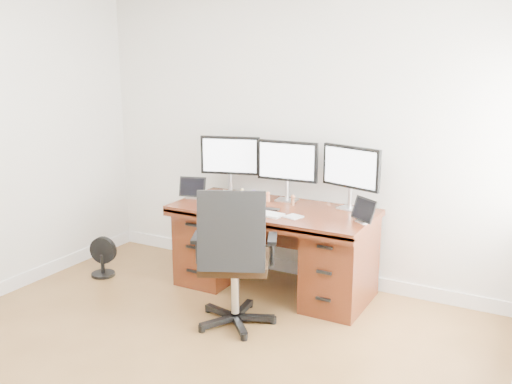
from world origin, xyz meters
The scene contains 17 objects.
back_wall centered at (0.00, 2.25, 1.35)m, with size 4.00×0.10×2.70m, color white.
desk centered at (0.00, 1.83, 0.40)m, with size 1.70×0.80×0.75m.
office_chair centered at (0.05, 1.07, 0.36)m, with size 0.77×0.77×1.09m.
floor_fan centered at (-1.54, 1.35, 0.18)m, with size 0.26×0.22×0.37m.
monitor_left centered at (-0.58, 2.07, 1.09)m, with size 0.54×0.19×0.53m.
monitor_center centered at (0.00, 2.07, 1.09)m, with size 0.55×0.15×0.53m.
monitor_right centered at (0.58, 2.07, 1.09)m, with size 0.54×0.19×0.53m.
tablet_left centered at (-0.79, 1.75, 0.84)m, with size 0.25×0.14×0.19m.
tablet_right centered at (0.80, 1.75, 0.84)m, with size 0.24×0.19×0.19m.
keyboard centered at (0.03, 1.59, 0.76)m, with size 0.31×0.13×0.01m, color white.
trackpad centered at (0.27, 1.62, 0.76)m, with size 0.12×0.12×0.01m, color silver.
drawing_tablet centered at (-0.24, 1.58, 0.76)m, with size 0.20×0.13×0.01m, color black.
phone centered at (0.02, 1.74, 0.76)m, with size 0.12×0.06×0.01m, color black.
figurine_yellow centered at (-0.39, 1.95, 0.80)m, with size 0.04×0.04×0.09m.
figurine_purple centered at (-0.27, 1.95, 0.80)m, with size 0.04×0.04×0.09m.
figurine_orange centered at (-0.12, 1.95, 0.80)m, with size 0.04×0.04×0.09m.
figurine_brown centered at (0.11, 1.95, 0.80)m, with size 0.04×0.04×0.09m.
Camera 1 is at (2.09, -2.34, 2.02)m, focal length 40.00 mm.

